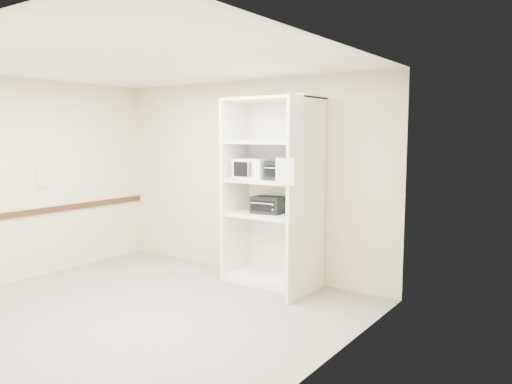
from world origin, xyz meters
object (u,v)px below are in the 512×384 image
Objects in this scene: shelving_unit at (276,198)px; toaster_oven_upper at (284,171)px; toaster_oven_lower at (268,205)px; microwave at (251,169)px.

shelving_unit is 0.37m from toaster_oven_upper.
toaster_oven_upper reaches higher than toaster_oven_lower.
toaster_oven_lower is (-0.15, 0.04, -0.10)m from shelving_unit.
shelving_unit is at bearing -4.40° from microwave.
toaster_oven_upper is (0.10, 0.04, 0.36)m from shelving_unit.
microwave is at bearing -168.81° from toaster_oven_upper.
toaster_oven_lower is (-0.25, 0.01, -0.46)m from toaster_oven_upper.
shelving_unit is 6.10× the size of toaster_oven_lower.
microwave is 1.11× the size of toaster_oven_lower.
microwave is (-0.38, -0.01, 0.37)m from shelving_unit.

